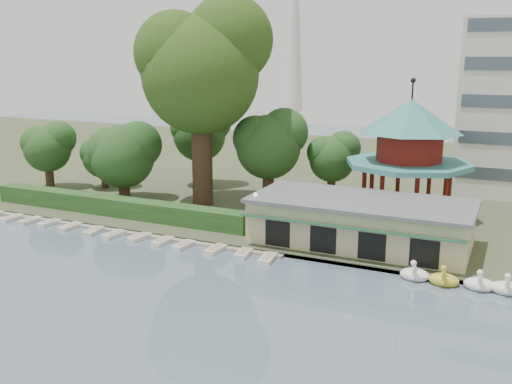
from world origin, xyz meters
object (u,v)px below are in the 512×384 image
Objects in this scene: dock at (119,229)px; big_tree at (202,64)px; boathouse at (360,221)px; pavilion at (409,147)px.

big_tree reaches higher than dock.
dock is at bearing -167.76° from boathouse.
dock is 2.52× the size of pavilion.
boathouse is 23.72m from big_tree.
big_tree is (-18.83, 6.22, 13.01)m from boathouse.
dock is at bearing -106.06° from big_tree.
dock is 1.54× the size of big_tree.
boathouse is (22.00, 4.77, 2.25)m from dock.
pavilion is at bearing 78.72° from boathouse.
pavilion reaches higher than dock.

